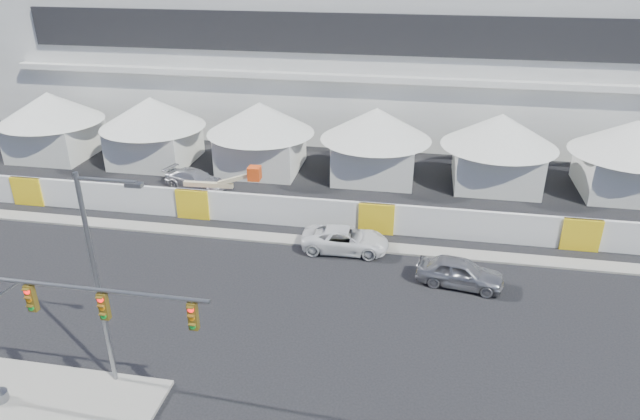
% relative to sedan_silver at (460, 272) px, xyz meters
% --- Properties ---
extents(ground, '(160.00, 160.00, 0.00)m').
position_rel_sedan_silver_xyz_m(ground, '(-10.89, -9.26, -0.77)').
color(ground, black).
rests_on(ground, ground).
extents(median_island, '(10.00, 5.00, 0.15)m').
position_rel_sedan_silver_xyz_m(median_island, '(-16.89, -12.26, -0.70)').
color(median_island, gray).
rests_on(median_island, ground).
extents(far_curb, '(80.00, 1.20, 0.12)m').
position_rel_sedan_silver_xyz_m(far_curb, '(9.11, 3.24, -0.71)').
color(far_curb, gray).
rests_on(far_curb, ground).
extents(stadium, '(80.00, 24.80, 21.98)m').
position_rel_sedan_silver_xyz_m(stadium, '(-2.18, 32.25, 8.68)').
color(stadium, silver).
rests_on(stadium, ground).
extents(tent_row, '(53.40, 8.40, 5.40)m').
position_rel_sedan_silver_xyz_m(tent_row, '(-10.39, 14.74, 2.38)').
color(tent_row, silver).
rests_on(tent_row, ground).
extents(hoarding_fence, '(70.00, 0.25, 2.00)m').
position_rel_sedan_silver_xyz_m(hoarding_fence, '(-4.89, 5.24, 0.23)').
color(hoarding_fence, silver).
rests_on(hoarding_fence, ground).
extents(sedan_silver, '(2.50, 4.76, 1.55)m').
position_rel_sedan_silver_xyz_m(sedan_silver, '(0.00, 0.00, 0.00)').
color(sedan_silver, '#9B9B9F').
rests_on(sedan_silver, ground).
extents(pickup_curb, '(2.51, 5.17, 1.42)m').
position_rel_sedan_silver_xyz_m(pickup_curb, '(-6.49, 2.65, -0.06)').
color(pickup_curb, white).
rests_on(pickup_curb, ground).
extents(lot_car_c, '(3.06, 5.03, 1.36)m').
position_rel_sedan_silver_xyz_m(lot_car_c, '(-18.70, 10.02, -0.09)').
color(lot_car_c, silver).
rests_on(lot_car_c, ground).
extents(traffic_mast, '(9.52, 0.64, 6.60)m').
position_rel_sedan_silver_xyz_m(traffic_mast, '(-16.02, -12.02, 3.11)').
color(traffic_mast, gray).
rests_on(traffic_mast, median_island).
extents(streetlight_median, '(2.54, 0.25, 9.17)m').
position_rel_sedan_silver_xyz_m(streetlight_median, '(-14.08, -10.06, 4.64)').
color(streetlight_median, slate).
rests_on(streetlight_median, median_island).
extents(boom_lift, '(6.35, 1.57, 3.22)m').
position_rel_sedan_silver_xyz_m(boom_lift, '(-16.81, 6.69, 0.09)').
color(boom_lift, '#E54915').
rests_on(boom_lift, ground).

